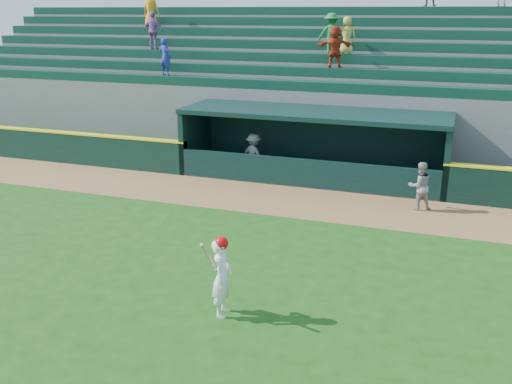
# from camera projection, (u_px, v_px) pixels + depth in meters

# --- Properties ---
(ground) EXTENTS (120.00, 120.00, 0.00)m
(ground) POSITION_uv_depth(u_px,v_px,m) (234.00, 262.00, 13.81)
(ground) COLOR #194812
(ground) RESTS_ON ground
(warning_track) EXTENTS (40.00, 3.00, 0.01)m
(warning_track) POSITION_uv_depth(u_px,v_px,m) (290.00, 201.00, 18.21)
(warning_track) COLOR olive
(warning_track) RESTS_ON ground
(field_wall_left) EXTENTS (15.50, 0.30, 1.20)m
(field_wall_left) POSITION_uv_depth(u_px,v_px,m) (16.00, 143.00, 23.41)
(field_wall_left) COLOR black
(field_wall_left) RESTS_ON ground
(wall_stripe_left) EXTENTS (15.50, 0.32, 0.06)m
(wall_stripe_left) POSITION_uv_depth(u_px,v_px,m) (14.00, 128.00, 23.22)
(wall_stripe_left) COLOR yellow
(wall_stripe_left) RESTS_ON field_wall_left
(dugout_player_front) EXTENTS (0.90, 0.83, 1.49)m
(dugout_player_front) POSITION_uv_depth(u_px,v_px,m) (420.00, 186.00, 17.26)
(dugout_player_front) COLOR #959691
(dugout_player_front) RESTS_ON ground
(dugout_player_inside) EXTENTS (1.14, 0.91, 1.54)m
(dugout_player_inside) POSITION_uv_depth(u_px,v_px,m) (254.00, 154.00, 20.92)
(dugout_player_inside) COLOR #989994
(dugout_player_inside) RESTS_ON ground
(dugout) EXTENTS (9.40, 2.80, 2.46)m
(dugout) POSITION_uv_depth(u_px,v_px,m) (315.00, 140.00, 20.58)
(dugout) COLOR slate
(dugout) RESTS_ON ground
(stands) EXTENTS (34.50, 6.25, 7.52)m
(stands) POSITION_uv_depth(u_px,v_px,m) (341.00, 94.00, 24.37)
(stands) COLOR slate
(stands) RESTS_ON ground
(batter_at_plate) EXTENTS (0.49, 0.80, 1.68)m
(batter_at_plate) POSITION_uv_depth(u_px,v_px,m) (222.00, 276.00, 11.20)
(batter_at_plate) COLOR white
(batter_at_plate) RESTS_ON ground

